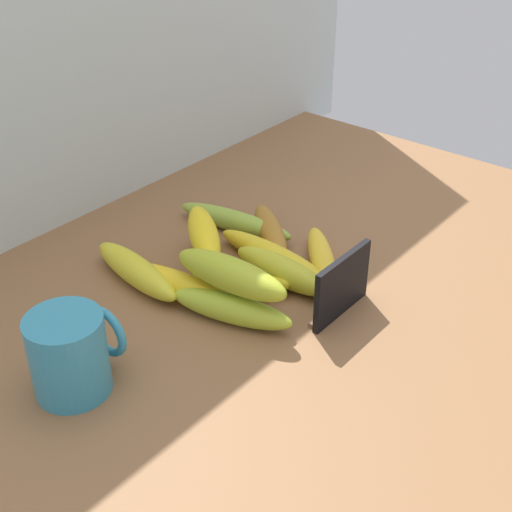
% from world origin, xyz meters
% --- Properties ---
extents(counter_top, '(1.10, 0.76, 0.03)m').
position_xyz_m(counter_top, '(0.00, 0.00, 0.01)').
color(counter_top, brown).
rests_on(counter_top, ground).
extents(chalkboard_sign, '(0.11, 0.02, 0.08)m').
position_xyz_m(chalkboard_sign, '(0.00, -0.08, 0.07)').
color(chalkboard_sign, black).
rests_on(chalkboard_sign, counter_top).
extents(coffee_mug, '(0.10, 0.08, 0.10)m').
position_xyz_m(coffee_mug, '(-0.30, 0.07, 0.08)').
color(coffee_mug, teal).
rests_on(coffee_mug, counter_top).
extents(banana_0, '(0.13, 0.14, 0.03)m').
position_xyz_m(banana_0, '(0.08, 0.10, 0.05)').
color(banana_0, '#A56E23').
rests_on(banana_0, counter_top).
extents(banana_1, '(0.05, 0.16, 0.04)m').
position_xyz_m(banana_1, '(0.01, 0.02, 0.05)').
color(banana_1, gold).
rests_on(banana_1, counter_top).
extents(banana_2, '(0.06, 0.19, 0.04)m').
position_xyz_m(banana_2, '(-0.10, 0.10, 0.05)').
color(banana_2, yellow).
rests_on(banana_2, counter_top).
extents(banana_3, '(0.04, 0.19, 0.03)m').
position_xyz_m(banana_3, '(0.03, 0.06, 0.05)').
color(banana_3, yellow).
rests_on(banana_3, counter_top).
extents(banana_4, '(0.14, 0.15, 0.04)m').
position_xyz_m(banana_4, '(-0.07, 0.06, 0.05)').
color(banana_4, gold).
rests_on(banana_4, counter_top).
extents(banana_5, '(0.06, 0.20, 0.03)m').
position_xyz_m(banana_5, '(0.07, 0.16, 0.05)').
color(banana_5, '#91B03A').
rests_on(banana_5, counter_top).
extents(banana_6, '(0.06, 0.18, 0.04)m').
position_xyz_m(banana_6, '(-0.12, 0.17, 0.05)').
color(banana_6, yellow).
rests_on(banana_6, counter_top).
extents(banana_7, '(0.14, 0.14, 0.03)m').
position_xyz_m(banana_7, '(0.07, -0.00, 0.05)').
color(banana_7, yellow).
rests_on(banana_7, counter_top).
extents(banana_8, '(0.08, 0.17, 0.04)m').
position_xyz_m(banana_8, '(-0.10, 0.02, 0.05)').
color(banana_8, '#ACC02F').
rests_on(banana_8, counter_top).
extents(banana_9, '(0.14, 0.15, 0.03)m').
position_xyz_m(banana_9, '(-0.04, 0.12, 0.05)').
color(banana_9, gold).
rests_on(banana_9, counter_top).
extents(banana_10, '(0.06, 0.17, 0.04)m').
position_xyz_m(banana_10, '(-0.09, 0.03, 0.09)').
color(banana_10, '#A8B628').
rests_on(banana_10, banana_8).
extents(banana_11, '(0.13, 0.14, 0.04)m').
position_xyz_m(banana_11, '(-0.03, 0.13, 0.08)').
color(banana_11, yellow).
rests_on(banana_11, banana_9).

